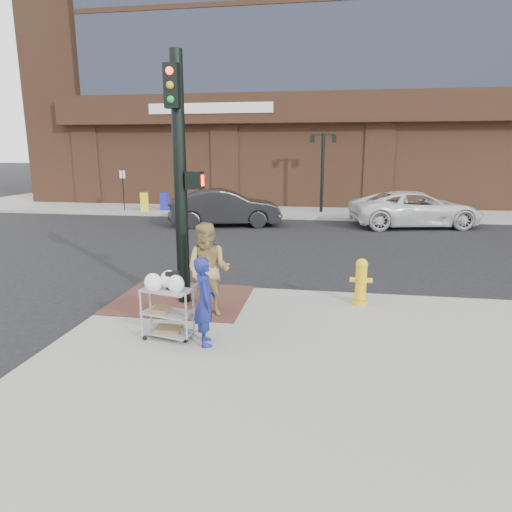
% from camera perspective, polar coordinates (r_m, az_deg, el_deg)
% --- Properties ---
extents(ground, '(220.00, 220.00, 0.00)m').
position_cam_1_polar(ground, '(9.06, -7.41, -8.29)').
color(ground, black).
rests_on(ground, ground).
extents(sidewalk_far, '(65.00, 36.00, 0.15)m').
position_cam_1_polar(sidewalk_far, '(41.42, 23.50, 7.53)').
color(sidewalk_far, gray).
rests_on(sidewalk_far, ground).
extents(brick_curb_ramp, '(2.80, 2.40, 0.01)m').
position_cam_1_polar(brick_curb_ramp, '(9.99, -9.27, -5.36)').
color(brick_curb_ramp, '#532F26').
rests_on(brick_curb_ramp, sidewalk_near).
extents(bank_building, '(42.00, 26.00, 28.00)m').
position_cam_1_polar(bank_building, '(40.63, 14.24, 28.19)').
color(bank_building, brown).
rests_on(bank_building, sidewalk_far).
extents(lamp_post, '(1.32, 0.22, 4.00)m').
position_cam_1_polar(lamp_post, '(24.08, 8.31, 11.33)').
color(lamp_post, black).
rests_on(lamp_post, sidewalk_far).
extents(parking_sign, '(0.05, 0.05, 2.20)m').
position_cam_1_polar(parking_sign, '(25.63, -16.26, 7.98)').
color(parking_sign, black).
rests_on(parking_sign, sidewalk_far).
extents(traffic_signal_pole, '(0.61, 0.51, 5.00)m').
position_cam_1_polar(traffic_signal_pole, '(9.34, -9.40, 10.13)').
color(traffic_signal_pole, black).
rests_on(traffic_signal_pole, sidewalk_near).
extents(woman_blue, '(0.52, 0.63, 1.48)m').
position_cam_1_polar(woman_blue, '(7.49, -6.42, -5.63)').
color(woman_blue, navy).
rests_on(woman_blue, sidewalk_near).
extents(pedestrian_tan, '(0.96, 0.80, 1.81)m').
position_cam_1_polar(pedestrian_tan, '(8.75, -5.98, -1.74)').
color(pedestrian_tan, '#9A7E48').
rests_on(pedestrian_tan, sidewalk_near).
extents(sedan_dark, '(5.16, 2.79, 1.61)m').
position_cam_1_polar(sedan_dark, '(20.37, -3.84, 6.04)').
color(sedan_dark, black).
rests_on(sedan_dark, ground).
extents(minivan_white, '(6.04, 3.75, 1.56)m').
position_cam_1_polar(minivan_white, '(21.29, 19.30, 5.57)').
color(minivan_white, silver).
rests_on(minivan_white, ground).
extents(utility_cart, '(0.92, 0.65, 1.16)m').
position_cam_1_polar(utility_cart, '(7.90, -10.99, -6.42)').
color(utility_cart, gray).
rests_on(utility_cart, sidewalk_near).
extents(fire_hydrant, '(0.46, 0.32, 0.97)m').
position_cam_1_polar(fire_hydrant, '(9.69, 12.99, -3.06)').
color(fire_hydrant, gold).
rests_on(fire_hydrant, sidewalk_near).
extents(newsbox_yellow, '(0.51, 0.49, 0.98)m').
position_cam_1_polar(newsbox_yellow, '(25.02, -13.77, 6.60)').
color(newsbox_yellow, yellow).
rests_on(newsbox_yellow, sidewalk_far).
extents(newsbox_blue, '(0.44, 0.41, 0.93)m').
position_cam_1_polar(newsbox_blue, '(25.17, -11.34, 6.71)').
color(newsbox_blue, '#1B20B5').
rests_on(newsbox_blue, sidewalk_far).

